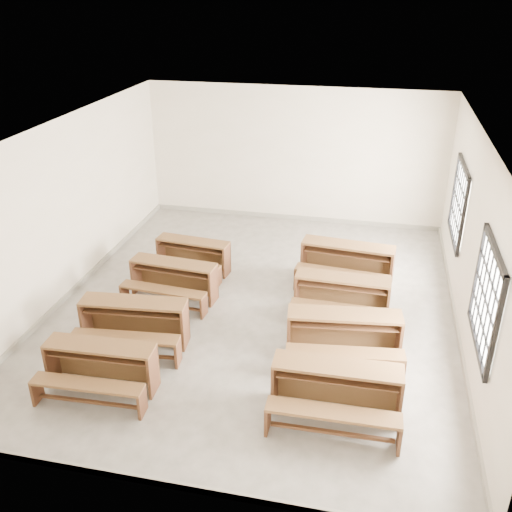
% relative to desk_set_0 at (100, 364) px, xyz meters
% --- Properties ---
extents(room, '(8.50, 8.50, 3.20)m').
position_rel_desk_set_0_xyz_m(room, '(1.76, 2.72, 1.73)').
color(room, gray).
rests_on(room, ground).
extents(desk_set_0, '(1.61, 0.88, 0.71)m').
position_rel_desk_set_0_xyz_m(desk_set_0, '(0.00, 0.00, 0.00)').
color(desk_set_0, brown).
rests_on(desk_set_0, ground).
extents(desk_set_1, '(1.77, 1.03, 0.76)m').
position_rel_desk_set_0_xyz_m(desk_set_1, '(0.02, 1.15, 0.03)').
color(desk_set_1, brown).
rests_on(desk_set_1, ground).
extents(desk_set_2, '(1.65, 0.96, 0.72)m').
position_rel_desk_set_0_xyz_m(desk_set_2, '(0.12, 2.68, 0.00)').
color(desk_set_2, brown).
rests_on(desk_set_2, ground).
extents(desk_set_3, '(1.55, 0.92, 0.66)m').
position_rel_desk_set_0_xyz_m(desk_set_3, '(0.14, 3.78, -0.03)').
color(desk_set_3, brown).
rests_on(desk_set_3, ground).
extents(desk_set_4, '(1.73, 0.91, 0.77)m').
position_rel_desk_set_0_xyz_m(desk_set_4, '(3.33, 0.15, 0.04)').
color(desk_set_4, brown).
rests_on(desk_set_4, ground).
extents(desk_set_5, '(1.83, 1.10, 0.78)m').
position_rel_desk_set_0_xyz_m(desk_set_5, '(3.33, 1.46, 0.04)').
color(desk_set_5, brown).
rests_on(desk_set_5, ground).
extents(desk_set_6, '(1.66, 0.89, 0.73)m').
position_rel_desk_set_0_xyz_m(desk_set_6, '(3.20, 2.72, 0.01)').
color(desk_set_6, brown).
rests_on(desk_set_6, ground).
extents(desk_set_7, '(1.84, 1.09, 0.79)m').
position_rel_desk_set_0_xyz_m(desk_set_7, '(3.19, 3.97, 0.05)').
color(desk_set_7, brown).
rests_on(desk_set_7, ground).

